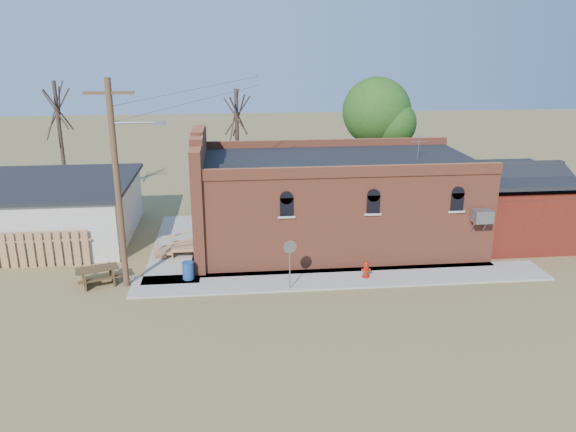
{
  "coord_description": "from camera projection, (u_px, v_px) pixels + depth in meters",
  "views": [
    {
      "loc": [
        -3.43,
        -22.16,
        10.51
      ],
      "look_at": [
        -0.82,
        3.1,
        2.4
      ],
      "focal_mm": 35.0,
      "sensor_mm": 36.0,
      "label": 1
    }
  ],
  "objects": [
    {
      "name": "stop_sign",
      "position": [
        290.0,
        251.0,
        23.88
      ],
      "size": [
        0.6,
        0.18,
        2.25
      ],
      "rotation": [
        0.0,
        0.0,
        -0.2
      ],
      "color": "gray",
      "rests_on": "sidewalk_south"
    },
    {
      "name": "utility_pole",
      "position": [
        118.0,
        181.0,
        23.42
      ],
      "size": [
        3.12,
        0.26,
        9.0
      ],
      "color": "#46311C",
      "rests_on": "ground"
    },
    {
      "name": "red_shed",
      "position": [
        511.0,
        198.0,
        30.18
      ],
      "size": [
        5.4,
        6.4,
        4.3
      ],
      "color": "#551A0E",
      "rests_on": "ground"
    },
    {
      "name": "tree_bare_far",
      "position": [
        57.0,
        108.0,
        34.49
      ],
      "size": [
        2.8,
        2.8,
        8.16
      ],
      "color": "#423325",
      "rests_on": "ground"
    },
    {
      "name": "fire_hydrant",
      "position": [
        366.0,
        269.0,
        25.43
      ],
      "size": [
        0.45,
        0.43,
        0.78
      ],
      "rotation": [
        0.0,
        0.0,
        -0.27
      ],
      "color": "#A11A09",
      "rests_on": "sidewalk_south"
    },
    {
      "name": "ground",
      "position": [
        314.0,
        289.0,
        24.54
      ],
      "size": [
        120.0,
        120.0,
        0.0
      ],
      "primitive_type": "plane",
      "color": "olive",
      "rests_on": "ground"
    },
    {
      "name": "trash_barrel",
      "position": [
        188.0,
        271.0,
        25.27
      ],
      "size": [
        0.64,
        0.64,
        0.8
      ],
      "primitive_type": "cylinder",
      "rotation": [
        0.0,
        0.0,
        -0.27
      ],
      "color": "navy",
      "rests_on": "sidewalk_west"
    },
    {
      "name": "picnic_table",
      "position": [
        98.0,
        273.0,
        24.94
      ],
      "size": [
        2.14,
        1.87,
        0.75
      ],
      "rotation": [
        0.0,
        0.0,
        0.35
      ],
      "color": "#47341C",
      "rests_on": "ground"
    },
    {
      "name": "sidewalk_west",
      "position": [
        179.0,
        245.0,
        29.59
      ],
      "size": [
        2.6,
        10.0,
        0.08
      ],
      "primitive_type": "cube",
      "color": "#9E9991",
      "rests_on": "ground"
    },
    {
      "name": "tree_bare_near",
      "position": [
        237.0,
        114.0,
        34.74
      ],
      "size": [
        2.8,
        2.8,
        7.65
      ],
      "color": "#423325",
      "rests_on": "ground"
    },
    {
      "name": "brick_bar",
      "position": [
        330.0,
        202.0,
        29.19
      ],
      "size": [
        16.4,
        7.97,
        6.3
      ],
      "color": "#A74D33",
      "rests_on": "ground"
    },
    {
      "name": "sidewalk_south",
      "position": [
        343.0,
        278.0,
        25.52
      ],
      "size": [
        19.0,
        2.2,
        0.08
      ],
      "primitive_type": "cube",
      "color": "#9E9991",
      "rests_on": "ground"
    },
    {
      "name": "tree_leafy",
      "position": [
        377.0,
        112.0,
        36.11
      ],
      "size": [
        4.4,
        4.4,
        8.15
      ],
      "color": "#423325",
      "rests_on": "ground"
    },
    {
      "name": "wood_fence",
      "position": [
        36.0,
        250.0,
        26.61
      ],
      "size": [
        5.2,
        0.1,
        1.8
      ],
      "primitive_type": null,
      "color": "#9C7346",
      "rests_on": "ground"
    }
  ]
}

